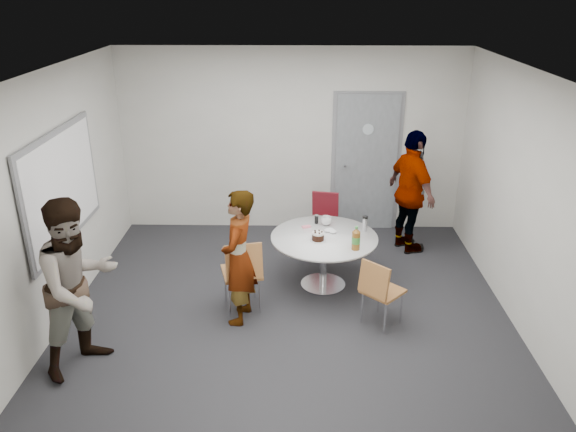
{
  "coord_description": "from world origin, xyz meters",
  "views": [
    {
      "loc": [
        0.11,
        -5.49,
        3.51
      ],
      "look_at": [
        -0.01,
        0.25,
        1.11
      ],
      "focal_mm": 35.0,
      "sensor_mm": 36.0,
      "label": 1
    }
  ],
  "objects_px": {
    "person_left": "(78,286)",
    "person_right": "(411,192)",
    "person_main": "(239,258)",
    "whiteboard": "(62,187)",
    "chair_near_left": "(243,269)",
    "chair_near_right": "(379,288)",
    "chair_far": "(324,216)",
    "table": "(326,243)",
    "door": "(366,163)"
  },
  "relations": [
    {
      "from": "person_left",
      "to": "person_right",
      "type": "height_order",
      "value": "person_left"
    },
    {
      "from": "person_main",
      "to": "whiteboard",
      "type": "bearing_deg",
      "value": -89.56
    },
    {
      "from": "whiteboard",
      "to": "person_right",
      "type": "relative_size",
      "value": 1.11
    },
    {
      "from": "person_main",
      "to": "person_left",
      "type": "height_order",
      "value": "person_left"
    },
    {
      "from": "chair_near_left",
      "to": "whiteboard",
      "type": "bearing_deg",
      "value": 160.59
    },
    {
      "from": "chair_near_right",
      "to": "chair_far",
      "type": "height_order",
      "value": "chair_far"
    },
    {
      "from": "table",
      "to": "door",
      "type": "bearing_deg",
      "value": 70.16
    },
    {
      "from": "table",
      "to": "person_right",
      "type": "distance_m",
      "value": 1.62
    },
    {
      "from": "chair_near_right",
      "to": "chair_far",
      "type": "xyz_separation_m",
      "value": [
        -0.51,
        1.96,
        0.01
      ]
    },
    {
      "from": "whiteboard",
      "to": "person_left",
      "type": "xyz_separation_m",
      "value": [
        0.51,
        -1.14,
        -0.57
      ]
    },
    {
      "from": "chair_far",
      "to": "person_right",
      "type": "bearing_deg",
      "value": -170.52
    },
    {
      "from": "chair_near_right",
      "to": "person_main",
      "type": "bearing_deg",
      "value": -140.73
    },
    {
      "from": "chair_far",
      "to": "door",
      "type": "bearing_deg",
      "value": -119.33
    },
    {
      "from": "chair_near_left",
      "to": "chair_far",
      "type": "xyz_separation_m",
      "value": [
        0.97,
        1.69,
        -0.05
      ]
    },
    {
      "from": "chair_near_right",
      "to": "person_main",
      "type": "relative_size",
      "value": 0.52
    },
    {
      "from": "table",
      "to": "person_right",
      "type": "relative_size",
      "value": 0.75
    },
    {
      "from": "door",
      "to": "person_main",
      "type": "bearing_deg",
      "value": -122.24
    },
    {
      "from": "chair_near_right",
      "to": "person_right",
      "type": "height_order",
      "value": "person_right"
    },
    {
      "from": "person_main",
      "to": "person_left",
      "type": "relative_size",
      "value": 0.88
    },
    {
      "from": "chair_near_left",
      "to": "person_left",
      "type": "relative_size",
      "value": 0.51
    },
    {
      "from": "door",
      "to": "chair_near_right",
      "type": "bearing_deg",
      "value": -92.56
    },
    {
      "from": "chair_near_right",
      "to": "chair_far",
      "type": "relative_size",
      "value": 0.97
    },
    {
      "from": "person_right",
      "to": "chair_near_right",
      "type": "bearing_deg",
      "value": 138.63
    },
    {
      "from": "chair_near_left",
      "to": "chair_near_right",
      "type": "xyz_separation_m",
      "value": [
        1.49,
        -0.26,
        -0.07
      ]
    },
    {
      "from": "table",
      "to": "chair_near_left",
      "type": "bearing_deg",
      "value": -147.15
    },
    {
      "from": "chair_far",
      "to": "person_left",
      "type": "height_order",
      "value": "person_left"
    },
    {
      "from": "person_right",
      "to": "person_main",
      "type": "bearing_deg",
      "value": 107.4
    },
    {
      "from": "person_left",
      "to": "person_right",
      "type": "bearing_deg",
      "value": -19.49
    },
    {
      "from": "door",
      "to": "person_left",
      "type": "height_order",
      "value": "door"
    },
    {
      "from": "whiteboard",
      "to": "door",
      "type": "bearing_deg",
      "value": 32.66
    },
    {
      "from": "person_right",
      "to": "door",
      "type": "bearing_deg",
      "value": 12.49
    },
    {
      "from": "table",
      "to": "whiteboard",
      "type": "bearing_deg",
      "value": -171.07
    },
    {
      "from": "table",
      "to": "chair_far",
      "type": "height_order",
      "value": "table"
    },
    {
      "from": "whiteboard",
      "to": "chair_near_right",
      "type": "bearing_deg",
      "value": -6.99
    },
    {
      "from": "whiteboard",
      "to": "chair_far",
      "type": "bearing_deg",
      "value": 27.67
    },
    {
      "from": "whiteboard",
      "to": "chair_near_left",
      "type": "bearing_deg",
      "value": -4.62
    },
    {
      "from": "whiteboard",
      "to": "person_left",
      "type": "height_order",
      "value": "whiteboard"
    },
    {
      "from": "door",
      "to": "person_main",
      "type": "relative_size",
      "value": 1.38
    },
    {
      "from": "table",
      "to": "person_left",
      "type": "bearing_deg",
      "value": -146.33
    },
    {
      "from": "whiteboard",
      "to": "person_left",
      "type": "relative_size",
      "value": 1.08
    },
    {
      "from": "door",
      "to": "chair_far",
      "type": "height_order",
      "value": "door"
    },
    {
      "from": "chair_near_right",
      "to": "person_right",
      "type": "xyz_separation_m",
      "value": [
        0.66,
        1.92,
        0.38
      ]
    },
    {
      "from": "table",
      "to": "chair_far",
      "type": "xyz_separation_m",
      "value": [
        0.02,
        1.08,
        -0.09
      ]
    },
    {
      "from": "door",
      "to": "chair_near_left",
      "type": "xyz_separation_m",
      "value": [
        -1.61,
        -2.44,
        -0.48
      ]
    },
    {
      "from": "chair_near_left",
      "to": "chair_near_right",
      "type": "distance_m",
      "value": 1.51
    },
    {
      "from": "chair_near_left",
      "to": "person_right",
      "type": "height_order",
      "value": "person_right"
    },
    {
      "from": "chair_near_right",
      "to": "chair_far",
      "type": "bearing_deg",
      "value": 148.37
    },
    {
      "from": "whiteboard",
      "to": "person_left",
      "type": "distance_m",
      "value": 1.37
    },
    {
      "from": "person_left",
      "to": "person_main",
      "type": "bearing_deg",
      "value": -25.44
    },
    {
      "from": "chair_near_right",
      "to": "person_left",
      "type": "xyz_separation_m",
      "value": [
        -2.93,
        -0.71,
        0.4
      ]
    }
  ]
}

